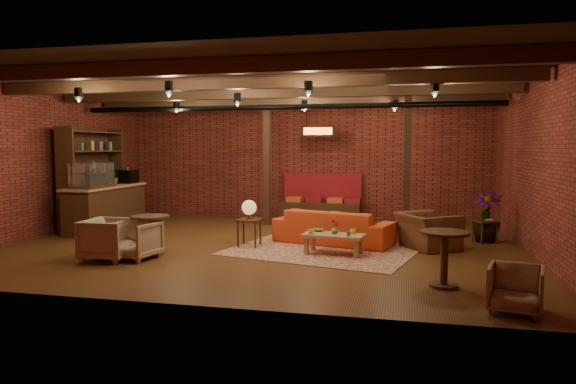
% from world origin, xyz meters
% --- Properties ---
extents(floor, '(10.00, 10.00, 0.00)m').
position_xyz_m(floor, '(0.00, 0.00, 0.00)').
color(floor, '#412210').
rests_on(floor, ground).
extents(ceiling, '(10.00, 8.00, 0.02)m').
position_xyz_m(ceiling, '(0.00, 0.00, 3.20)').
color(ceiling, black).
rests_on(ceiling, wall_back).
extents(wall_back, '(10.00, 0.02, 3.20)m').
position_xyz_m(wall_back, '(0.00, 4.00, 1.60)').
color(wall_back, maroon).
rests_on(wall_back, ground).
extents(wall_front, '(10.00, 0.02, 3.20)m').
position_xyz_m(wall_front, '(0.00, -4.00, 1.60)').
color(wall_front, maroon).
rests_on(wall_front, ground).
extents(wall_left, '(0.02, 8.00, 3.20)m').
position_xyz_m(wall_left, '(-5.00, 0.00, 1.60)').
color(wall_left, maroon).
rests_on(wall_left, ground).
extents(wall_right, '(0.02, 8.00, 3.20)m').
position_xyz_m(wall_right, '(5.00, 0.00, 1.60)').
color(wall_right, maroon).
rests_on(wall_right, ground).
extents(ceiling_beams, '(9.80, 6.40, 0.22)m').
position_xyz_m(ceiling_beams, '(0.00, 0.00, 3.08)').
color(ceiling_beams, black).
rests_on(ceiling_beams, ceiling).
extents(ceiling_pipe, '(9.60, 0.12, 0.12)m').
position_xyz_m(ceiling_pipe, '(0.00, 1.60, 2.85)').
color(ceiling_pipe, black).
rests_on(ceiling_pipe, ceiling).
extents(post_left, '(0.16, 0.16, 3.20)m').
position_xyz_m(post_left, '(-0.60, 2.60, 1.60)').
color(post_left, black).
rests_on(post_left, ground).
extents(post_right, '(0.16, 0.16, 3.20)m').
position_xyz_m(post_right, '(2.80, 2.00, 1.60)').
color(post_right, black).
rests_on(post_right, ground).
extents(service_counter, '(0.80, 2.50, 1.60)m').
position_xyz_m(service_counter, '(-4.10, 1.00, 0.80)').
color(service_counter, black).
rests_on(service_counter, ground).
extents(plant_counter, '(0.35, 0.39, 0.30)m').
position_xyz_m(plant_counter, '(-4.00, 1.20, 1.22)').
color(plant_counter, '#337F33').
rests_on(plant_counter, service_counter).
extents(shelving_hutch, '(0.52, 2.00, 2.40)m').
position_xyz_m(shelving_hutch, '(-4.50, 1.10, 1.20)').
color(shelving_hutch, black).
rests_on(shelving_hutch, ground).
extents(banquette, '(2.10, 0.70, 1.00)m').
position_xyz_m(banquette, '(0.60, 3.55, 0.50)').
color(banquette, maroon).
rests_on(banquette, ground).
extents(service_sign, '(0.86, 0.06, 0.30)m').
position_xyz_m(service_sign, '(0.60, 3.10, 2.35)').
color(service_sign, '#F45618').
rests_on(service_sign, ceiling).
extents(ceiling_spotlights, '(6.40, 4.40, 0.28)m').
position_xyz_m(ceiling_spotlights, '(0.00, 0.00, 2.86)').
color(ceiling_spotlights, black).
rests_on(ceiling_spotlights, ceiling).
extents(rug, '(3.86, 3.28, 0.01)m').
position_xyz_m(rug, '(1.26, -0.31, 0.01)').
color(rug, maroon).
rests_on(rug, floor).
extents(sofa, '(2.53, 1.54, 0.69)m').
position_xyz_m(sofa, '(1.38, 0.43, 0.35)').
color(sofa, red).
rests_on(sofa, floor).
extents(coffee_table, '(1.17, 0.70, 0.63)m').
position_xyz_m(coffee_table, '(1.51, -0.62, 0.34)').
color(coffee_table, '#A1704B').
rests_on(coffee_table, floor).
extents(side_table_lamp, '(0.44, 0.44, 0.91)m').
position_xyz_m(side_table_lamp, '(-0.22, -0.19, 0.69)').
color(side_table_lamp, black).
rests_on(side_table_lamp, floor).
extents(round_table_left, '(0.69, 0.69, 0.72)m').
position_xyz_m(round_table_left, '(-1.70, -1.39, 0.49)').
color(round_table_left, black).
rests_on(round_table_left, floor).
extents(armchair_a, '(0.76, 0.81, 0.80)m').
position_xyz_m(armchair_a, '(-2.22, -1.92, 0.40)').
color(armchair_a, beige).
rests_on(armchair_a, floor).
extents(armchair_b, '(0.82, 0.78, 0.73)m').
position_xyz_m(armchair_b, '(-1.82, -1.75, 0.37)').
color(armchair_b, beige).
rests_on(armchair_b, floor).
extents(armchair_right, '(1.14, 1.26, 0.92)m').
position_xyz_m(armchair_right, '(3.20, 0.30, 0.46)').
color(armchair_right, brown).
rests_on(armchair_right, floor).
extents(side_table_book, '(0.55, 0.55, 0.48)m').
position_xyz_m(side_table_book, '(4.37, 1.22, 0.43)').
color(side_table_book, black).
rests_on(side_table_book, floor).
extents(round_table_right, '(0.67, 0.67, 0.78)m').
position_xyz_m(round_table_right, '(3.30, -2.44, 0.52)').
color(round_table_right, black).
rests_on(round_table_right, floor).
extents(armchair_far, '(0.72, 0.69, 0.62)m').
position_xyz_m(armchair_far, '(4.04, -3.40, 0.31)').
color(armchair_far, beige).
rests_on(armchair_far, floor).
extents(plant_tall, '(2.23, 2.23, 3.09)m').
position_xyz_m(plant_tall, '(4.40, 1.32, 1.55)').
color(plant_tall, '#4C7F4C').
rests_on(plant_tall, floor).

